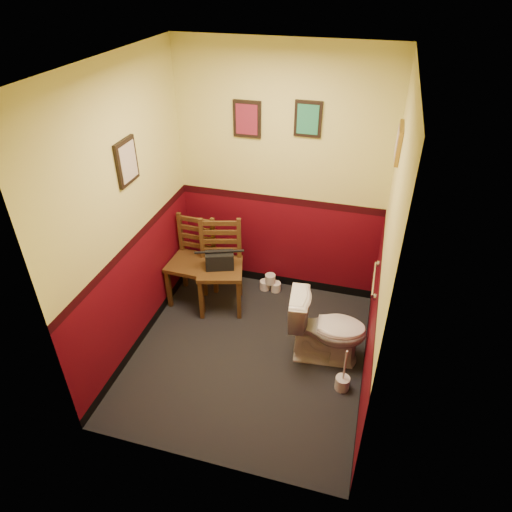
{
  "coord_description": "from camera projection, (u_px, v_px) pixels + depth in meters",
  "views": [
    {
      "loc": [
        0.93,
        -3.08,
        3.31
      ],
      "look_at": [
        0.0,
        0.25,
        1.0
      ],
      "focal_mm": 32.0,
      "sensor_mm": 36.0,
      "label": 1
    }
  ],
  "objects": [
    {
      "name": "framed_print_left",
      "position": [
        127.0,
        162.0,
        3.81
      ],
      "size": [
        0.04,
        0.3,
        0.38
      ],
      "color": "black",
      "rests_on": "wall_left"
    },
    {
      "name": "grab_bar",
      "position": [
        375.0,
        279.0,
        3.95
      ],
      "size": [
        0.05,
        0.56,
        0.06
      ],
      "color": "silver",
      "rests_on": "wall_right"
    },
    {
      "name": "chair_right",
      "position": [
        220.0,
        267.0,
        4.88
      ],
      "size": [
        0.58,
        0.58,
        1.0
      ],
      "rotation": [
        0.0,
        0.0,
        0.27
      ],
      "color": "#503318",
      "rests_on": "floor"
    },
    {
      "name": "wall_right",
      "position": [
        384.0,
        257.0,
        3.52
      ],
      "size": [
        0.0,
        2.4,
        2.7
      ],
      "primitive_type": "cube",
      "rotation": [
        1.57,
        0.0,
        -1.57
      ],
      "color": "#530711",
      "rests_on": "ground"
    },
    {
      "name": "wall_back",
      "position": [
        281.0,
        179.0,
        4.72
      ],
      "size": [
        2.2,
        0.0,
        2.7
      ],
      "primitive_type": "cube",
      "rotation": [
        1.57,
        0.0,
        0.0
      ],
      "color": "#530711",
      "rests_on": "ground"
    },
    {
      "name": "framed_print_back_a",
      "position": [
        247.0,
        119.0,
        4.45
      ],
      "size": [
        0.28,
        0.04,
        0.36
      ],
      "color": "black",
      "rests_on": "wall_back"
    },
    {
      "name": "handbag",
      "position": [
        220.0,
        260.0,
        4.78
      ],
      "size": [
        0.33,
        0.24,
        0.21
      ],
      "rotation": [
        0.0,
        0.0,
        0.35
      ],
      "color": "black",
      "rests_on": "chair_right"
    },
    {
      "name": "tp_stack",
      "position": [
        270.0,
        283.0,
        5.32
      ],
      "size": [
        0.25,
        0.13,
        0.22
      ],
      "color": "silver",
      "rests_on": "floor"
    },
    {
      "name": "ceiling",
      "position": [
        246.0,
        63.0,
        3.01
      ],
      "size": [
        2.2,
        2.4,
        0.0
      ],
      "primitive_type": "cube",
      "rotation": [
        3.14,
        0.0,
        0.0
      ],
      "color": "silver",
      "rests_on": "ground"
    },
    {
      "name": "framed_print_right",
      "position": [
        399.0,
        143.0,
        3.61
      ],
      "size": [
        0.04,
        0.34,
        0.28
      ],
      "color": "olive",
      "rests_on": "wall_right"
    },
    {
      "name": "chair_left",
      "position": [
        193.0,
        261.0,
        4.99
      ],
      "size": [
        0.47,
        0.47,
        0.98
      ],
      "rotation": [
        0.0,
        0.0,
        -0.04
      ],
      "color": "#503318",
      "rests_on": "floor"
    },
    {
      "name": "wall_front",
      "position": [
        193.0,
        335.0,
        2.8
      ],
      "size": [
        2.2,
        0.0,
        2.7
      ],
      "primitive_type": "cube",
      "rotation": [
        -1.57,
        0.0,
        0.0
      ],
      "color": "#530711",
      "rests_on": "ground"
    },
    {
      "name": "toilet_brush",
      "position": [
        342.0,
        382.0,
        4.11
      ],
      "size": [
        0.13,
        0.13,
        0.47
      ],
      "color": "silver",
      "rests_on": "floor"
    },
    {
      "name": "framed_print_back_b",
      "position": [
        308.0,
        119.0,
        4.29
      ],
      "size": [
        0.26,
        0.04,
        0.34
      ],
      "color": "black",
      "rests_on": "wall_back"
    },
    {
      "name": "floor",
      "position": [
        249.0,
        353.0,
        4.51
      ],
      "size": [
        2.2,
        2.4,
        0.0
      ],
      "primitive_type": "cube",
      "color": "black",
      "rests_on": "ground"
    },
    {
      "name": "toilet",
      "position": [
        327.0,
        329.0,
        4.28
      ],
      "size": [
        0.78,
        0.49,
        0.72
      ],
      "primitive_type": "imported",
      "rotation": [
        0.0,
        0.0,
        1.67
      ],
      "color": "white",
      "rests_on": "floor"
    },
    {
      "name": "wall_left",
      "position": [
        128.0,
        220.0,
        4.01
      ],
      "size": [
        0.0,
        2.4,
        2.7
      ],
      "primitive_type": "cube",
      "rotation": [
        1.57,
        0.0,
        1.57
      ],
      "color": "#530711",
      "rests_on": "ground"
    }
  ]
}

